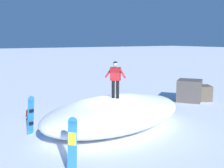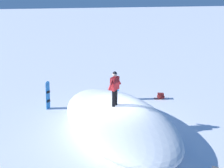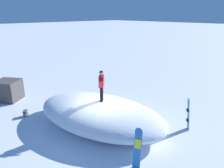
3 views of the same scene
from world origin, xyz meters
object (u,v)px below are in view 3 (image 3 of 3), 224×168
Objects in this scene: snowboard_primary_upright at (188,113)px; snowboard_secondary_upright at (138,148)px; snowboarder_standing at (101,83)px; backpack_near at (25,114)px.

snowboard_primary_upright is 4.03m from snowboard_secondary_upright.
snowboarder_standing is 2.65× the size of backpack_near.
snowboarder_standing is at bearing 123.37° from backpack_near.
backpack_near is (1.32, -7.17, -0.67)m from snowboard_secondary_upright.
snowboarder_standing is 0.94× the size of snowboard_primary_upright.
snowboard_primary_upright is 8.93m from backpack_near.
snowboard_secondary_upright is at bearing 70.60° from snowboarder_standing.
backpack_near is (2.51, -3.81, -2.15)m from snowboarder_standing.
snowboard_primary_upright is 1.03× the size of snowboard_secondary_upright.
snowboard_primary_upright is at bearing 130.62° from snowboarder_standing.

